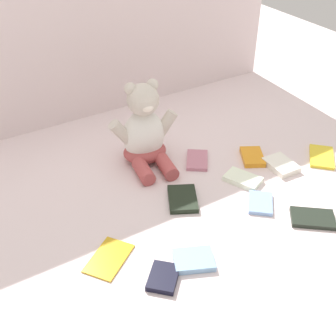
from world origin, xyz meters
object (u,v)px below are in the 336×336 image
(book_case_0, at_px, (197,160))
(book_case_8, at_px, (252,157))
(book_case_6, at_px, (109,258))
(book_case_10, at_px, (260,203))
(teddy_bear, at_px, (145,133))
(book_case_3, at_px, (281,165))
(book_case_5, at_px, (313,218))
(book_case_4, at_px, (322,157))
(book_case_7, at_px, (183,199))
(book_case_2, at_px, (163,277))
(book_case_9, at_px, (194,260))
(book_case_1, at_px, (243,179))

(book_case_0, xyz_separation_m, book_case_8, (0.17, -0.08, 0.00))
(book_case_6, distance_m, book_case_8, 0.63)
(book_case_10, bearing_deg, book_case_0, 137.90)
(teddy_bear, height_order, book_case_0, teddy_bear)
(book_case_0, xyz_separation_m, book_case_6, (-0.44, -0.25, -0.00))
(book_case_3, distance_m, book_case_5, 0.26)
(book_case_4, xyz_separation_m, book_case_5, (-0.26, -0.21, 0.00))
(book_case_4, xyz_separation_m, book_case_8, (-0.21, 0.12, 0.00))
(book_case_5, xyz_separation_m, book_case_7, (-0.27, 0.26, 0.00))
(book_case_2, distance_m, book_case_6, 0.16)
(book_case_9, bearing_deg, book_case_6, -100.16)
(book_case_2, relative_size, book_case_8, 0.84)
(teddy_bear, distance_m, book_case_0, 0.20)
(book_case_3, height_order, book_case_5, book_case_3)
(book_case_1, bearing_deg, teddy_bear, 104.26)
(book_case_2, bearing_deg, book_case_6, 167.45)
(book_case_0, distance_m, book_case_8, 0.19)
(book_case_6, bearing_deg, book_case_9, 20.08)
(book_case_0, distance_m, book_case_4, 0.43)
(book_case_7, height_order, book_case_8, same)
(book_case_5, bearing_deg, book_case_1, -129.03)
(book_case_8, relative_size, book_case_10, 1.08)
(book_case_5, distance_m, book_case_8, 0.33)
(book_case_10, bearing_deg, teddy_bear, 156.03)
(book_case_0, bearing_deg, book_case_5, -38.72)
(book_case_8, bearing_deg, book_case_2, -121.75)
(book_case_8, bearing_deg, book_case_6, -136.00)
(book_case_2, relative_size, book_case_9, 0.88)
(book_case_7, bearing_deg, book_case_8, 38.59)
(book_case_7, bearing_deg, book_case_5, -16.92)
(book_case_0, xyz_separation_m, book_case_10, (0.04, -0.28, 0.00))
(book_case_3, height_order, book_case_8, book_case_3)
(book_case_9, height_order, book_case_10, book_case_9)
(book_case_7, bearing_deg, teddy_bear, 114.97)
(book_case_5, relative_size, book_case_8, 1.13)
(book_case_0, xyz_separation_m, book_case_1, (0.06, -0.16, 0.00))
(book_case_3, bearing_deg, book_case_7, -0.52)
(teddy_bear, height_order, book_case_8, teddy_bear)
(book_case_6, bearing_deg, book_case_7, 72.89)
(book_case_3, relative_size, book_case_10, 1.09)
(book_case_0, bearing_deg, book_case_9, -90.01)
(book_case_5, distance_m, book_case_9, 0.38)
(book_case_5, bearing_deg, teddy_bear, -114.40)
(book_case_6, bearing_deg, book_case_8, 69.07)
(book_case_2, relative_size, book_case_3, 0.84)
(book_case_0, height_order, book_case_6, book_case_0)
(book_case_1, xyz_separation_m, book_case_9, (-0.32, -0.20, 0.00))
(teddy_bear, bearing_deg, book_case_8, -21.04)
(book_case_1, height_order, book_case_4, book_case_1)
(book_case_1, distance_m, book_case_3, 0.16)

